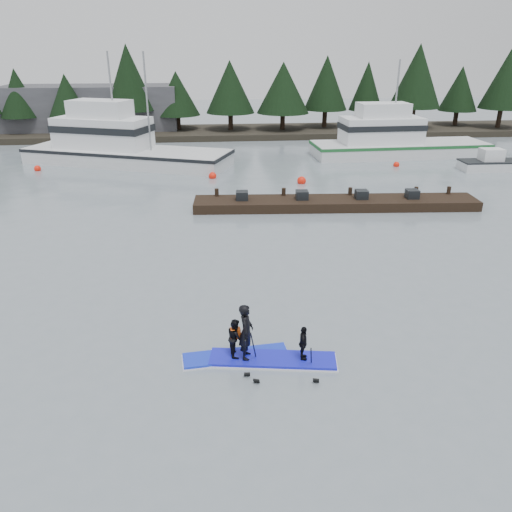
{
  "coord_description": "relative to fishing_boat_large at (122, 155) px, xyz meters",
  "views": [
    {
      "loc": [
        -1.7,
        -12.21,
        8.83
      ],
      "look_at": [
        0.0,
        6.0,
        1.1
      ],
      "focal_mm": 35.0,
      "sensor_mm": 36.0,
      "label": 1
    }
  ],
  "objects": [
    {
      "name": "ground",
      "position": [
        8.77,
        -28.83,
        -0.71
      ],
      "size": [
        160.0,
        160.0,
        0.0
      ],
      "primitive_type": "plane",
      "color": "slate",
      "rests_on": "ground"
    },
    {
      "name": "far_shore",
      "position": [
        8.77,
        13.17,
        -0.41
      ],
      "size": [
        70.0,
        8.0,
        0.6
      ],
      "primitive_type": "cube",
      "color": "#2D281E",
      "rests_on": "ground"
    },
    {
      "name": "treeline",
      "position": [
        8.77,
        13.17,
        -0.71
      ],
      "size": [
        60.0,
        4.0,
        8.0
      ],
      "primitive_type": null,
      "color": "black",
      "rests_on": "ground"
    },
    {
      "name": "waterfront_building",
      "position": [
        -5.23,
        15.17,
        1.79
      ],
      "size": [
        18.0,
        6.0,
        5.0
      ],
      "primitive_type": "cube",
      "color": "#4C4C51",
      "rests_on": "ground"
    },
    {
      "name": "fishing_boat_large",
      "position": [
        0.0,
        0.0,
        0.0
      ],
      "size": [
        17.08,
        10.23,
        9.46
      ],
      "rotation": [
        0.0,
        0.0,
        -0.37
      ],
      "color": "silver",
      "rests_on": "ground"
    },
    {
      "name": "fishing_boat_medium",
      "position": [
        22.99,
        0.9,
        -0.08
      ],
      "size": [
        14.99,
        4.85,
        8.78
      ],
      "rotation": [
        0.0,
        0.0,
        0.04
      ],
      "color": "silver",
      "rests_on": "ground"
    },
    {
      "name": "skiff",
      "position": [
        29.38,
        -5.0,
        -0.34
      ],
      "size": [
        6.36,
        2.03,
        0.74
      ],
      "primitive_type": "cube",
      "rotation": [
        0.0,
        0.0,
        -0.02
      ],
      "color": "silver",
      "rests_on": "ground"
    },
    {
      "name": "floating_dock",
      "position": [
        14.36,
        -13.38,
        -0.43
      ],
      "size": [
        16.68,
        3.19,
        0.55
      ],
      "primitive_type": "cube",
      "rotation": [
        0.0,
        0.0,
        -0.06
      ],
      "color": "black",
      "rests_on": "ground"
    },
    {
      "name": "buoy_b",
      "position": [
        7.24,
        -5.54,
        -0.71
      ],
      "size": [
        0.56,
        0.56,
        0.56
      ],
      "primitive_type": "sphere",
      "color": "#FF1F0C",
      "rests_on": "ground"
    },
    {
      "name": "buoy_a",
      "position": [
        -6.09,
        -1.92,
        -0.71
      ],
      "size": [
        0.51,
        0.51,
        0.51
      ],
      "primitive_type": "sphere",
      "color": "#FF1F0C",
      "rests_on": "ground"
    },
    {
      "name": "buoy_c",
      "position": [
        21.79,
        -3.08,
        -0.71
      ],
      "size": [
        0.48,
        0.48,
        0.48
      ],
      "primitive_type": "sphere",
      "color": "#FF1F0C",
      "rests_on": "ground"
    },
    {
      "name": "buoy_d",
      "position": [
        13.38,
        -7.57,
        -0.71
      ],
      "size": [
        0.62,
        0.62,
        0.62
      ],
      "primitive_type": "sphere",
      "color": "#FF1F0C",
      "rests_on": "ground"
    },
    {
      "name": "paddleboard_solo",
      "position": [
        7.65,
        -28.17,
        -0.28
      ],
      "size": [
        3.27,
        1.18,
        1.81
      ],
      "rotation": [
        0.0,
        0.0,
        0.1
      ],
      "color": "#172FD8",
      "rests_on": "ground"
    },
    {
      "name": "paddleboard_duo",
      "position": [
        8.56,
        -28.44,
        -0.13
      ],
      "size": [
        3.9,
        1.53,
        2.41
      ],
      "rotation": [
        0.0,
        0.0,
        -0.15
      ],
      "color": "#161BD4",
      "rests_on": "ground"
    }
  ]
}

